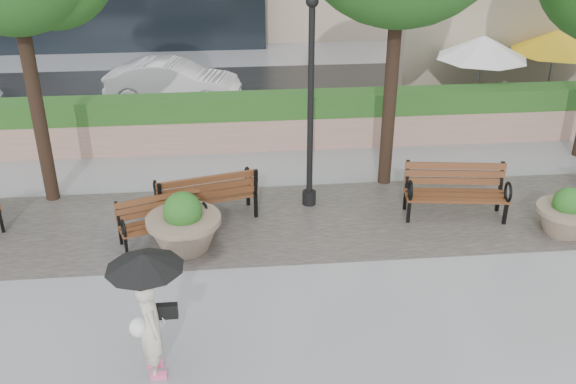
{
  "coord_description": "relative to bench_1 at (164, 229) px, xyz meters",
  "views": [
    {
      "loc": [
        -0.58,
        -8.08,
        6.17
      ],
      "look_at": [
        0.42,
        2.1,
        1.1
      ],
      "focal_mm": 40.0,
      "sensor_mm": 36.0,
      "label": 1
    }
  ],
  "objects": [
    {
      "name": "ground",
      "position": [
        1.87,
        -2.48,
        -0.26
      ],
      "size": [
        100.0,
        100.0,
        0.0
      ],
      "primitive_type": "plane",
      "color": "gray",
      "rests_on": "ground"
    },
    {
      "name": "cobble_strip",
      "position": [
        1.87,
        0.52,
        -0.25
      ],
      "size": [
        28.0,
        3.2,
        0.01
      ],
      "primitive_type": "cube",
      "color": "#383330",
      "rests_on": "ground"
    },
    {
      "name": "hedge_wall",
      "position": [
        1.87,
        4.52,
        0.41
      ],
      "size": [
        24.0,
        0.8,
        1.35
      ],
      "color": "tan",
      "rests_on": "ground"
    },
    {
      "name": "cafe_wall",
      "position": [
        11.37,
        7.52,
        1.74
      ],
      "size": [
        10.0,
        0.6,
        4.0
      ],
      "primitive_type": "cube",
      "color": "tan",
      "rests_on": "ground"
    },
    {
      "name": "asphalt_street",
      "position": [
        1.87,
        8.52,
        -0.25
      ],
      "size": [
        40.0,
        7.0,
        0.0
      ],
      "primitive_type": "cube",
      "color": "black",
      "rests_on": "ground"
    },
    {
      "name": "bench_1",
      "position": [
        0.0,
        0.0,
        0.0
      ],
      "size": [
        1.71,
        1.15,
        0.86
      ],
      "rotation": [
        0.0,
        0.0,
        0.36
      ],
      "color": "#552D18",
      "rests_on": "ground"
    },
    {
      "name": "bench_2",
      "position": [
        0.79,
        0.79,
        0.06
      ],
      "size": [
        2.09,
        1.23,
        1.05
      ],
      "rotation": [
        0.0,
        0.0,
        3.38
      ],
      "color": "#552D18",
      "rests_on": "ground"
    },
    {
      "name": "bench_3",
      "position": [
        5.7,
        0.4,
        0.06
      ],
      "size": [
        2.06,
        1.05,
        1.06
      ],
      "rotation": [
        0.0,
        0.0,
        -0.14
      ],
      "color": "#552D18",
      "rests_on": "ground"
    },
    {
      "name": "planter_left",
      "position": [
        0.4,
        -0.32,
        0.19
      ],
      "size": [
        1.35,
        1.35,
        1.14
      ],
      "color": "#7F6B56",
      "rests_on": "ground"
    },
    {
      "name": "planter_right",
      "position": [
        7.58,
        -0.44,
        0.11
      ],
      "size": [
        1.12,
        1.12,
        0.94
      ],
      "color": "#7F6B56",
      "rests_on": "ground"
    },
    {
      "name": "lamppost",
      "position": [
        2.89,
        1.21,
        1.62
      ],
      "size": [
        0.28,
        0.28,
        4.24
      ],
      "color": "black",
      "rests_on": "ground"
    },
    {
      "name": "patio_umb_white",
      "position": [
        8.2,
        6.03,
        1.73
      ],
      "size": [
        2.5,
        2.5,
        2.3
      ],
      "color": "black",
      "rests_on": "ground"
    },
    {
      "name": "patio_umb_yellow_a",
      "position": [
        10.47,
        6.48,
        1.73
      ],
      "size": [
        2.5,
        2.5,
        2.3
      ],
      "color": "black",
      "rests_on": "ground"
    },
    {
      "name": "car_right",
      "position": [
        -0.3,
        8.2,
        0.39
      ],
      "size": [
        4.08,
        2.0,
        1.29
      ],
      "primitive_type": "imported",
      "rotation": [
        0.0,
        0.0,
        1.4
      ],
      "color": "silver",
      "rests_on": "ground"
    },
    {
      "name": "pedestrian",
      "position": [
        0.15,
        -3.55,
        0.89
      ],
      "size": [
        1.02,
        1.02,
        1.88
      ],
      "rotation": [
        0.0,
        0.0,
        1.83
      ],
      "color": "beige",
      "rests_on": "ground"
    }
  ]
}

